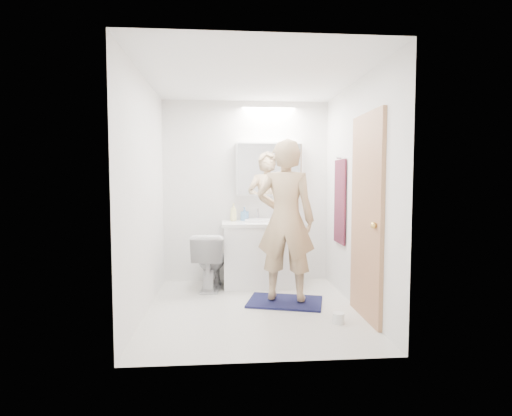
{
  "coord_description": "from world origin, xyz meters",
  "views": [
    {
      "loc": [
        -0.31,
        -4.16,
        1.36
      ],
      "look_at": [
        0.05,
        0.25,
        1.05
      ],
      "focal_mm": 28.35,
      "sensor_mm": 36.0,
      "label": 1
    }
  ],
  "objects": [
    {
      "name": "toilet_paper_roll",
      "position": [
        0.78,
        -0.49,
        0.05
      ],
      "size": [
        0.11,
        0.11,
        0.1
      ],
      "primitive_type": "cylinder",
      "color": "white",
      "rests_on": "floor"
    },
    {
      "name": "person",
      "position": [
        0.37,
        0.18,
        0.92
      ],
      "size": [
        0.72,
        0.57,
        1.74
      ],
      "primitive_type": "imported",
      "rotation": [
        0.0,
        0.0,
        2.87
      ],
      "color": "tan",
      "rests_on": "bath_rug"
    },
    {
      "name": "toothbrush_cup",
      "position": [
        0.41,
        1.12,
        0.86
      ],
      "size": [
        0.1,
        0.1,
        0.09
      ],
      "primitive_type": "imported",
      "rotation": [
        0.0,
        0.0,
        0.08
      ],
      "color": "#3F49BF",
      "rests_on": "countertop"
    },
    {
      "name": "door",
      "position": [
        1.08,
        -0.35,
        1.0
      ],
      "size": [
        0.04,
        0.8,
        2.0
      ],
      "primitive_type": "cube",
      "color": "tan",
      "rests_on": "wall_right"
    },
    {
      "name": "wall_front",
      "position": [
        0.0,
        -1.25,
        1.2
      ],
      "size": [
        2.5,
        0.0,
        2.5
      ],
      "primitive_type": "plane",
      "rotation": [
        -1.57,
        0.0,
        0.0
      ],
      "color": "white",
      "rests_on": "floor"
    },
    {
      "name": "toilet",
      "position": [
        -0.48,
        0.85,
        0.35
      ],
      "size": [
        0.46,
        0.73,
        0.71
      ],
      "primitive_type": "imported",
      "rotation": [
        0.0,
        0.0,
        3.04
      ],
      "color": "white",
      "rests_on": "floor"
    },
    {
      "name": "wall_right",
      "position": [
        1.1,
        0.0,
        1.2
      ],
      "size": [
        0.0,
        2.5,
        2.5
      ],
      "primitive_type": "plane",
      "rotation": [
        1.57,
        0.0,
        -1.57
      ],
      "color": "white",
      "rests_on": "floor"
    },
    {
      "name": "wall_back",
      "position": [
        0.0,
        1.25,
        1.2
      ],
      "size": [
        2.5,
        0.0,
        2.5
      ],
      "primitive_type": "plane",
      "rotation": [
        1.57,
        0.0,
        0.0
      ],
      "color": "white",
      "rests_on": "floor"
    },
    {
      "name": "floor",
      "position": [
        0.0,
        0.0,
        0.0
      ],
      "size": [
        2.5,
        2.5,
        0.0
      ],
      "primitive_type": "plane",
      "color": "silver",
      "rests_on": "ground"
    },
    {
      "name": "door_knob",
      "position": [
        1.04,
        -0.65,
        0.95
      ],
      "size": [
        0.06,
        0.06,
        0.06
      ],
      "primitive_type": "sphere",
      "color": "gold",
      "rests_on": "door"
    },
    {
      "name": "towel",
      "position": [
        1.08,
        0.55,
        1.1
      ],
      "size": [
        0.02,
        0.42,
        1.0
      ],
      "primitive_type": "cube",
      "color": "#15133C",
      "rests_on": "wall_right"
    },
    {
      "name": "mirror_panel",
      "position": [
        0.3,
        1.1,
        1.5
      ],
      "size": [
        0.84,
        0.01,
        0.66
      ],
      "primitive_type": "cube",
      "color": "silver",
      "rests_on": "medicine_cabinet"
    },
    {
      "name": "soap_bottle_a",
      "position": [
        -0.18,
        1.11,
        0.94
      ],
      "size": [
        0.1,
        0.11,
        0.23
      ],
      "primitive_type": "imported",
      "rotation": [
        0.0,
        0.0,
        0.19
      ],
      "color": "#F1EA9C",
      "rests_on": "countertop"
    },
    {
      "name": "sink_basin",
      "position": [
        0.15,
        0.99,
        0.84
      ],
      "size": [
        0.36,
        0.36,
        0.03
      ],
      "primitive_type": "cylinder",
      "color": "white",
      "rests_on": "countertop"
    },
    {
      "name": "vanity_cabinet",
      "position": [
        0.15,
        0.96,
        0.39
      ],
      "size": [
        0.9,
        0.55,
        0.78
      ],
      "primitive_type": "cube",
      "color": "white",
      "rests_on": "floor"
    },
    {
      "name": "wall_left",
      "position": [
        -1.1,
        0.0,
        1.2
      ],
      "size": [
        0.0,
        2.5,
        2.5
      ],
      "primitive_type": "plane",
      "rotation": [
        1.57,
        0.0,
        1.57
      ],
      "color": "white",
      "rests_on": "floor"
    },
    {
      "name": "soap_bottle_b",
      "position": [
        -0.03,
        1.15,
        0.91
      ],
      "size": [
        0.11,
        0.11,
        0.18
      ],
      "primitive_type": "imported",
      "rotation": [
        0.0,
        0.0,
        -0.58
      ],
      "color": "#5B90C4",
      "rests_on": "countertop"
    },
    {
      "name": "towel_hook",
      "position": [
        1.07,
        0.55,
        1.62
      ],
      "size": [
        0.07,
        0.02,
        0.02
      ],
      "primitive_type": "cylinder",
      "rotation": [
        0.0,
        1.57,
        0.0
      ],
      "color": "silver",
      "rests_on": "wall_right"
    },
    {
      "name": "countertop",
      "position": [
        0.15,
        0.96,
        0.8
      ],
      "size": [
        0.95,
        0.58,
        0.04
      ],
      "primitive_type": "cube",
      "color": "white",
      "rests_on": "vanity_cabinet"
    },
    {
      "name": "ceiling",
      "position": [
        0.0,
        0.0,
        2.4
      ],
      "size": [
        2.5,
        2.5,
        0.0
      ],
      "primitive_type": "plane",
      "rotation": [
        3.14,
        0.0,
        0.0
      ],
      "color": "white",
      "rests_on": "floor"
    },
    {
      "name": "medicine_cabinet",
      "position": [
        0.3,
        1.18,
        1.5
      ],
      "size": [
        0.88,
        0.14,
        0.7
      ],
      "primitive_type": "cube",
      "color": "white",
      "rests_on": "wall_back"
    },
    {
      "name": "faucet",
      "position": [
        0.15,
        1.19,
        0.9
      ],
      "size": [
        0.02,
        0.02,
        0.16
      ],
      "primitive_type": "cylinder",
      "color": "silver",
      "rests_on": "countertop"
    },
    {
      "name": "bath_rug",
      "position": [
        0.37,
        0.18,
        0.01
      ],
      "size": [
        0.92,
        0.74,
        0.02
      ],
      "primitive_type": "cube",
      "rotation": [
        0.0,
        0.0,
        -0.27
      ],
      "color": "#16123A",
      "rests_on": "floor"
    }
  ]
}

